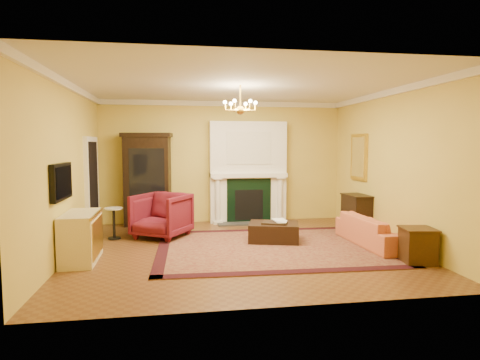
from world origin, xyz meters
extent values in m
cube|color=brown|center=(0.00, 0.00, -0.01)|extent=(6.00, 5.50, 0.02)
cube|color=silver|center=(0.00, 0.00, 3.01)|extent=(6.00, 5.50, 0.02)
cube|color=#DAC04E|center=(0.00, 2.76, 1.50)|extent=(6.00, 0.02, 3.00)
cube|color=#DAC04E|center=(0.00, -2.76, 1.50)|extent=(6.00, 0.02, 3.00)
cube|color=#DAC04E|center=(-3.01, 0.00, 1.50)|extent=(0.02, 5.50, 3.00)
cube|color=#DAC04E|center=(3.01, 0.00, 1.50)|extent=(0.02, 5.50, 3.00)
cube|color=white|center=(0.60, 2.59, 1.25)|extent=(1.90, 0.32, 2.50)
cube|color=silver|center=(0.60, 2.42, 1.85)|extent=(1.10, 0.01, 0.80)
cube|color=black|center=(0.60, 2.42, 0.55)|extent=(1.10, 0.02, 1.10)
cube|color=black|center=(0.60, 2.42, 0.45)|extent=(0.70, 0.02, 0.75)
cube|color=#333333|center=(0.60, 2.30, 0.02)|extent=(1.60, 0.50, 0.04)
cube|color=white|center=(0.60, 2.53, 1.18)|extent=(1.90, 0.44, 0.10)
cylinder|color=white|center=(-0.18, 2.41, 0.59)|extent=(0.14, 0.14, 1.18)
cylinder|color=white|center=(1.38, 2.41, 0.59)|extent=(0.14, 0.14, 1.18)
cube|color=white|center=(0.00, 2.71, 2.94)|extent=(6.00, 0.08, 0.12)
cube|color=white|center=(-2.96, 0.00, 2.94)|extent=(0.08, 5.50, 0.12)
cube|color=white|center=(2.96, 0.00, 2.94)|extent=(0.08, 5.50, 0.12)
cube|color=silver|center=(-2.96, 1.70, 1.05)|extent=(0.08, 1.05, 2.10)
cube|color=black|center=(-2.92, 1.70, 1.02)|extent=(0.02, 0.85, 1.95)
cube|color=black|center=(-2.95, -0.60, 1.35)|extent=(0.08, 0.95, 0.58)
cube|color=black|center=(-2.90, -0.60, 1.35)|extent=(0.01, 0.85, 0.48)
cube|color=gold|center=(2.97, 1.40, 1.65)|extent=(0.05, 0.76, 1.05)
cube|color=white|center=(2.94, 1.40, 1.65)|extent=(0.01, 0.62, 0.90)
cylinder|color=gold|center=(0.00, 0.00, 2.80)|extent=(0.03, 0.03, 0.40)
sphere|color=gold|center=(0.00, 0.00, 2.55)|extent=(0.16, 0.16, 0.16)
sphere|color=#FFE5B2|center=(0.28, 0.00, 2.69)|extent=(0.07, 0.07, 0.07)
sphere|color=#FFE5B2|center=(0.14, 0.24, 2.69)|extent=(0.07, 0.07, 0.07)
sphere|color=#FFE5B2|center=(-0.14, 0.24, 2.69)|extent=(0.07, 0.07, 0.07)
sphere|color=#FFE5B2|center=(-0.28, 0.00, 2.69)|extent=(0.07, 0.07, 0.07)
sphere|color=#FFE5B2|center=(-0.14, -0.24, 2.69)|extent=(0.07, 0.07, 0.07)
sphere|color=#FFE5B2|center=(0.14, -0.24, 2.69)|extent=(0.07, 0.07, 0.07)
cube|color=#4B1011|center=(0.60, -0.02, 0.01)|extent=(4.34, 3.31, 0.02)
cube|color=black|center=(-1.84, 2.49, 1.06)|extent=(1.11, 0.60, 2.11)
imported|color=maroon|center=(-1.48, 1.16, 0.51)|extent=(1.32, 1.30, 1.01)
cylinder|color=black|center=(-2.44, 1.14, 0.02)|extent=(0.25, 0.25, 0.04)
cylinder|color=black|center=(-2.44, 1.14, 0.33)|extent=(0.05, 0.05, 0.58)
cylinder|color=white|center=(-2.44, 1.14, 0.64)|extent=(0.36, 0.36, 0.03)
cube|color=beige|center=(-2.73, -0.40, 0.41)|extent=(0.54, 1.10, 0.81)
imported|color=#D56A43|center=(2.61, -0.13, 0.38)|extent=(0.63, 1.95, 0.75)
cube|color=#381F0F|center=(2.72, -1.35, 0.28)|extent=(0.55, 0.55, 0.55)
cube|color=black|center=(2.78, 1.05, 0.40)|extent=(0.44, 0.74, 0.80)
cube|color=black|center=(0.74, 0.42, 0.20)|extent=(1.12, 0.93, 0.36)
cube|color=black|center=(0.75, 0.38, 0.39)|extent=(0.58, 0.52, 0.03)
imported|color=gray|center=(0.74, 0.45, 0.57)|extent=(0.24, 0.04, 0.32)
imported|color=gray|center=(0.79, 0.34, 0.54)|extent=(0.19, 0.08, 0.27)
cylinder|color=tan|center=(-0.11, 2.53, 1.27)|extent=(0.10, 0.10, 0.09)
cone|color=#113E13|center=(-0.11, 2.53, 1.48)|extent=(0.15, 0.15, 0.32)
cylinder|color=tan|center=(1.33, 2.53, 1.28)|extent=(0.11, 0.11, 0.09)
cone|color=#113E13|center=(1.33, 2.53, 1.49)|extent=(0.16, 0.16, 0.35)
camera|label=1|loc=(-1.14, -7.24, 1.92)|focal=30.00mm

